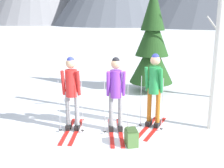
{
  "coord_description": "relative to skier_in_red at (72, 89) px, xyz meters",
  "views": [
    {
      "loc": [
        -0.74,
        -6.33,
        2.77
      ],
      "look_at": [
        0.17,
        0.4,
        1.05
      ],
      "focal_mm": 44.57,
      "sensor_mm": 36.0,
      "label": 1
    }
  ],
  "objects": [
    {
      "name": "skier_in_red",
      "position": [
        0.0,
        0.0,
        0.0
      ],
      "size": [
        0.63,
        1.6,
        1.81
      ],
      "color": "red",
      "rests_on": "ground"
    },
    {
      "name": "ground_plane",
      "position": [
        0.84,
        -0.11,
        -1.03
      ],
      "size": [
        400.0,
        400.0,
        0.0
      ],
      "primitive_type": "plane",
      "color": "white"
    },
    {
      "name": "pine_tree_near",
      "position": [
        2.82,
        3.13,
        0.68
      ],
      "size": [
        1.55,
        1.55,
        3.75
      ],
      "color": "#51381E",
      "rests_on": "ground"
    },
    {
      "name": "birch_tree_slender",
      "position": [
        4.79,
        2.13,
        1.22
      ],
      "size": [
        0.57,
        1.16,
        4.42
      ],
      "color": "silver",
      "rests_on": "ground"
    },
    {
      "name": "skier_in_green",
      "position": [
        1.99,
        -0.1,
        0.01
      ],
      "size": [
        1.13,
        1.49,
        1.86
      ],
      "color": "red",
      "rests_on": "ground"
    },
    {
      "name": "birch_tree_tall",
      "position": [
        3.4,
        -0.37,
        1.02
      ],
      "size": [
        0.61,
        0.79,
        4.02
      ],
      "color": "silver",
      "rests_on": "ground"
    },
    {
      "name": "backpack_on_snow_front",
      "position": [
        1.25,
        -1.02,
        -0.85
      ],
      "size": [
        0.26,
        0.34,
        0.38
      ],
      "color": "#4C7238",
      "rests_on": "ground"
    },
    {
      "name": "skier_in_purple",
      "position": [
        1.03,
        -0.21,
        -0.0
      ],
      "size": [
        0.61,
        1.69,
        1.81
      ],
      "color": "red",
      "rests_on": "ground"
    }
  ]
}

